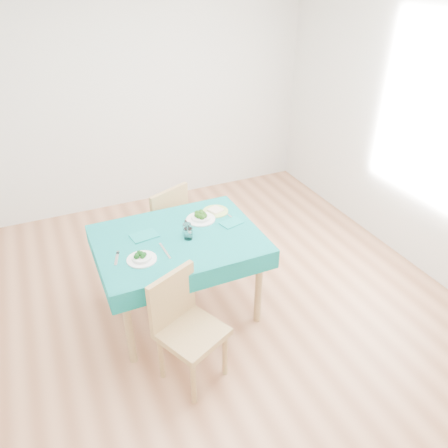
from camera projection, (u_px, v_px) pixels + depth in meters
name	position (u px, v px, depth m)	size (l,w,h in m)	color
room_shell	(224.00, 166.00, 3.19)	(4.02, 4.52, 2.73)	#965E3E
table	(181.00, 275.00, 3.65)	(1.28, 0.98, 0.76)	#096966
chair_near	(192.00, 325.00, 2.98)	(0.41, 0.44, 1.01)	#9D7C4A
chair_far	(157.00, 212.00, 4.23)	(0.43, 0.47, 1.08)	#9D7C4A
bowl_near	(141.00, 256.00, 3.18)	(0.22, 0.22, 0.07)	white
bowl_far	(201.00, 216.00, 3.67)	(0.24, 0.24, 0.07)	white
fork_near	(117.00, 259.00, 3.21)	(0.02, 0.17, 0.00)	silver
knife_near	(165.00, 251.00, 3.29)	(0.02, 0.23, 0.00)	silver
fork_far	(185.00, 226.00, 3.60)	(0.02, 0.17, 0.00)	silver
knife_far	(234.00, 219.00, 3.69)	(0.02, 0.20, 0.00)	silver
napkin_near	(144.00, 236.00, 3.46)	(0.21, 0.14, 0.01)	#0D7470
napkin_far	(231.00, 223.00, 3.63)	(0.18, 0.12, 0.01)	#0D7470
tumbler_center	(187.00, 229.00, 3.48)	(0.07, 0.07, 0.09)	white
tumbler_side	(188.00, 234.00, 3.42)	(0.07, 0.07, 0.09)	white
side_plate	(216.00, 211.00, 3.80)	(0.22, 0.22, 0.01)	#ADCC63
bread_slice	(216.00, 210.00, 3.79)	(0.11, 0.11, 0.02)	beige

